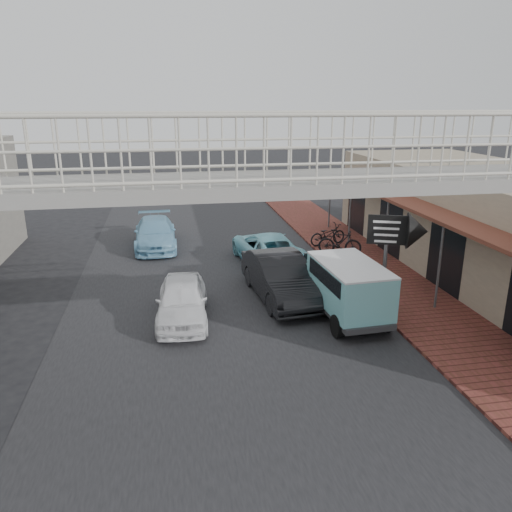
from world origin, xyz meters
name	(u,v)px	position (x,y,z in m)	size (l,w,h in m)	color
ground	(229,341)	(0.00, 0.00, 0.00)	(120.00, 120.00, 0.00)	black
road_strip	(229,341)	(0.00, 0.00, 0.01)	(10.00, 60.00, 0.01)	black
sidewalk	(396,288)	(6.50, 3.00, 0.05)	(3.00, 40.00, 0.10)	brown
shophouse_row	(497,224)	(10.97, 4.00, 2.01)	(7.20, 18.00, 4.00)	gray
footbridge	(254,286)	(0.00, -4.00, 3.18)	(16.40, 2.40, 6.34)	gray
white_hatchback	(182,300)	(-1.24, 1.73, 0.65)	(1.54, 3.82, 1.30)	white
dark_sedan	(280,277)	(2.16, 2.93, 0.77)	(1.63, 4.68, 1.54)	black
angkot_curb	(268,248)	(2.50, 6.77, 0.67)	(2.22, 4.82, 1.34)	#7ECCDA
angkot_far	(155,233)	(-2.15, 10.15, 0.66)	(1.85, 4.56, 1.32)	#7EBADB
angkot_van	(346,282)	(3.80, 0.99, 1.18)	(1.94, 3.87, 1.85)	black
motorcycle_near	(328,234)	(5.77, 8.74, 0.59)	(0.65, 1.87, 0.98)	black
motorcycle_far	(340,242)	(5.78, 7.10, 0.66)	(0.53, 1.87, 1.12)	black
arrow_sign	(414,232)	(5.92, 1.03, 2.67)	(1.92, 1.29, 3.18)	#59595B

